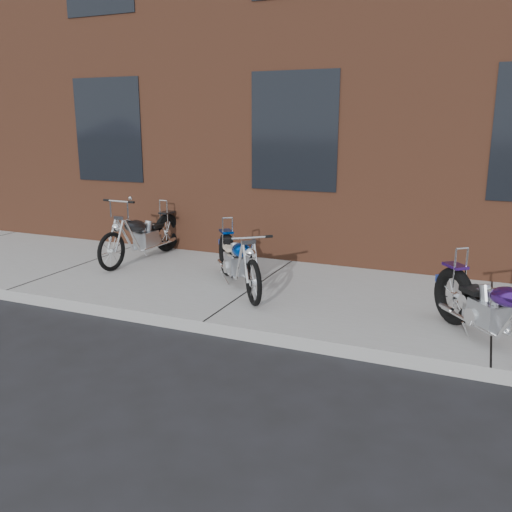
% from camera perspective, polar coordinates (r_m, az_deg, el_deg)
% --- Properties ---
extents(ground, '(120.00, 120.00, 0.00)m').
position_cam_1_polar(ground, '(6.25, -5.55, -8.19)').
color(ground, '#242429').
rests_on(ground, ground).
extents(sidewalk, '(22.00, 3.00, 0.15)m').
position_cam_1_polar(sidewalk, '(7.49, -0.06, -3.71)').
color(sidewalk, gray).
rests_on(sidewalk, ground).
extents(building_brick, '(22.00, 10.00, 8.00)m').
position_cam_1_polar(building_brick, '(13.46, 11.70, 20.73)').
color(building_brick, brown).
rests_on(building_brick, ground).
extents(chopper_purple, '(1.34, 1.65, 1.14)m').
position_cam_1_polar(chopper_purple, '(5.88, 23.75, -5.40)').
color(chopper_purple, black).
rests_on(chopper_purple, sidewalk).
extents(chopper_blue, '(1.35, 1.60, 0.87)m').
position_cam_1_polar(chopper_blue, '(7.29, -1.90, -0.65)').
color(chopper_blue, black).
rests_on(chopper_blue, sidewalk).
extents(chopper_third, '(0.50, 2.07, 1.05)m').
position_cam_1_polar(chopper_third, '(9.00, -11.78, 1.96)').
color(chopper_third, black).
rests_on(chopper_third, sidewalk).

